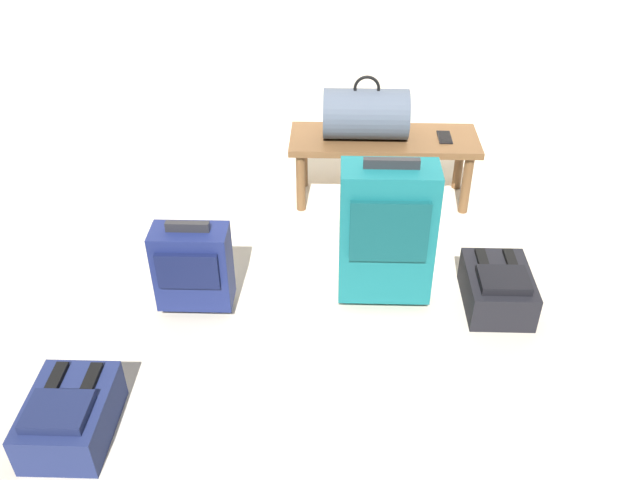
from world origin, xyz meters
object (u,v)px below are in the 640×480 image
suitcase_small_navy (193,267)px  backpack_navy (70,415)px  cell_phone (445,137)px  duffel_bag_slate (366,114)px  bench (384,147)px  backpack_dark (497,288)px  suitcase_upright_teal (387,233)px

suitcase_small_navy → backpack_navy: bearing=-115.3°
cell_phone → duffel_bag_slate: bearing=179.8°
cell_phone → bench: bearing=179.8°
cell_phone → backpack_dark: bearing=-80.6°
bench → suitcase_small_navy: size_ratio=2.17×
suitcase_upright_teal → backpack_dark: (0.50, -0.02, -0.27)m
suitcase_upright_teal → backpack_navy: bearing=-145.8°
duffel_bag_slate → suitcase_small_navy: 1.26m
duffel_bag_slate → backpack_navy: duffel_bag_slate is taller
suitcase_upright_teal → suitcase_small_navy: size_ratio=1.55×
duffel_bag_slate → backpack_navy: (-1.07, -1.66, -0.41)m
cell_phone → backpack_dark: size_ratio=0.38×
bench → cell_phone: size_ratio=6.94×
backpack_navy → backpack_dark: bearing=24.8°
suitcase_small_navy → backpack_dark: size_ratio=1.21×
bench → backpack_navy: 2.05m
backpack_dark → suitcase_upright_teal: bearing=177.9°
bench → suitcase_small_navy: 1.30m
suitcase_upright_teal → backpack_navy: size_ratio=1.88×
cell_phone → suitcase_small_navy: size_ratio=0.31×
backpack_dark → cell_phone: bearing=99.4°
bench → backpack_navy: size_ratio=2.63×
duffel_bag_slate → suitcase_upright_teal: 0.90m
backpack_dark → suitcase_small_navy: bearing=-176.8°
bench → backpack_dark: bench is taller
duffel_bag_slate → suitcase_small_navy: bearing=-127.5°
suitcase_small_navy → cell_phone: bearing=39.8°
duffel_bag_slate → suitcase_upright_teal: same height
duffel_bag_slate → cell_phone: (0.42, -0.00, -0.13)m
suitcase_small_navy → duffel_bag_slate: bearing=52.5°
backpack_navy → suitcase_small_navy: bearing=64.7°
cell_phone → suitcase_small_navy: suitcase_small_navy is taller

